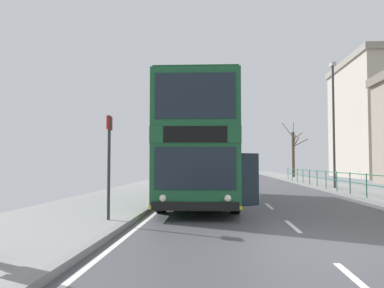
# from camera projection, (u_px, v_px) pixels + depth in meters

# --- Properties ---
(ground) EXTENTS (15.80, 140.00, 0.20)m
(ground) POSITION_uv_depth(u_px,v_px,m) (280.00, 245.00, 7.65)
(ground) COLOR #47474C
(double_decker_bus_main) EXTENTS (3.41, 11.63, 4.41)m
(double_decker_bus_main) POSITION_uv_depth(u_px,v_px,m) (201.00, 147.00, 16.57)
(double_decker_bus_main) COLOR #19512D
(double_decker_bus_main) RESTS_ON ground
(pedestrian_railing_far_kerb) EXTENTS (0.05, 30.24, 1.05)m
(pedestrian_railing_far_kerb) POSITION_uv_depth(u_px,v_px,m) (337.00, 178.00, 21.32)
(pedestrian_railing_far_kerb) COLOR #236B4C
(pedestrian_railing_far_kerb) RESTS_ON ground
(bus_stop_sign_near) EXTENTS (0.08, 0.44, 2.75)m
(bus_stop_sign_near) POSITION_uv_depth(u_px,v_px,m) (109.00, 156.00, 10.46)
(bus_stop_sign_near) COLOR #2D2D33
(bus_stop_sign_near) RESTS_ON ground
(street_lamp_far_side) EXTENTS (0.28, 0.60, 7.65)m
(street_lamp_far_side) POSITION_uv_depth(u_px,v_px,m) (334.00, 115.00, 24.11)
(street_lamp_far_side) COLOR #38383D
(street_lamp_far_side) RESTS_ON ground
(bare_tree_far_01) EXTENTS (2.65, 2.21, 6.12)m
(bare_tree_far_01) POSITION_uv_depth(u_px,v_px,m) (293.00, 152.00, 43.59)
(bare_tree_far_01) COLOR #4C3D2D
(bare_tree_far_01) RESTS_ON ground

